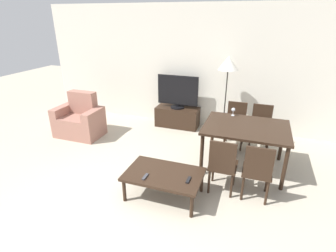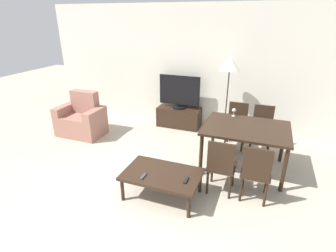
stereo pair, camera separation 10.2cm
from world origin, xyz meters
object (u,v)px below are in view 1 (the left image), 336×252
remote_primary (145,177)px  wine_glass_left (233,110)px  dining_chair_near_right (257,170)px  floor_lamp (228,66)px  tv_stand (177,117)px  dining_chair_far (261,125)px  tv (178,92)px  dining_chair_far_left (236,122)px  dining_table (246,131)px  coffee_table (164,176)px  remote_secondary (188,180)px  dining_chair_near (223,164)px  armchair (80,121)px

remote_primary → wine_glass_left: bearing=62.9°
dining_chair_near_right → floor_lamp: (-0.76, 2.02, 1.03)m
tv_stand → remote_primary: bearing=-81.5°
tv_stand → dining_chair_far: bearing=-15.9°
remote_primary → wine_glass_left: size_ratio=1.03×
remote_primary → dining_chair_near_right: bearing=20.9°
remote_primary → dining_chair_far: bearing=57.1°
tv → dining_chair_far: bearing=-15.9°
floor_lamp → wine_glass_left: 1.02m
tv → dining_chair_far_left: tv is taller
tv → floor_lamp: 1.30m
dining_table → dining_chair_near_right: bearing=-74.2°
tv → dining_chair_far_left: bearing=-20.9°
tv_stand → dining_table: dining_table is taller
tv_stand → remote_primary: tv_stand is taller
dining_table → dining_chair_far: (0.24, 0.84, -0.21)m
coffee_table → dining_table: size_ratio=0.80×
dining_chair_far → wine_glass_left: (-0.51, -0.41, 0.39)m
coffee_table → dining_chair_far_left: (0.76, 2.05, 0.13)m
tv_stand → dining_chair_far_left: size_ratio=1.14×
coffee_table → floor_lamp: floor_lamp is taller
dining_table → remote_secondary: (-0.62, -1.27, -0.29)m
wine_glass_left → coffee_table: bearing=-113.9°
dining_chair_near → wine_glass_left: bearing=91.5°
armchair → dining_chair_far: size_ratio=1.11×
wine_glass_left → tv: bearing=145.2°
remote_primary → remote_secondary: same height
floor_lamp → tv_stand: bearing=170.6°
remote_secondary → wine_glass_left: size_ratio=1.03×
remote_primary → coffee_table: bearing=41.5°
armchair → coffee_table: (2.47, -1.39, 0.01)m
remote_secondary → dining_table: bearing=63.8°
dining_table → dining_chair_far_left: (-0.24, 0.84, -0.21)m
dining_chair_far_left → remote_primary: 2.43m
floor_lamp → wine_glass_left: bearing=-71.9°
remote_primary → armchair: bearing=145.1°
dining_chair_near_right → remote_primary: bearing=-159.1°
armchair → dining_chair_near_right: bearing=-15.4°
dining_chair_near_right → wine_glass_left: size_ratio=5.97×
tv_stand → wine_glass_left: wine_glass_left is taller
dining_chair_far → remote_secondary: bearing=-112.3°
dining_chair_near → floor_lamp: 2.29m
floor_lamp → dining_table: bearing=-66.4°
coffee_table → remote_primary: remote_primary is taller
dining_chair_far_left → tv: bearing=159.1°
armchair → tv_stand: 2.20m
floor_lamp → coffee_table: bearing=-101.3°
dining_chair_far_left → remote_primary: size_ratio=5.81×
tv_stand → floor_lamp: 1.70m
tv_stand → coffee_table: size_ratio=0.92×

